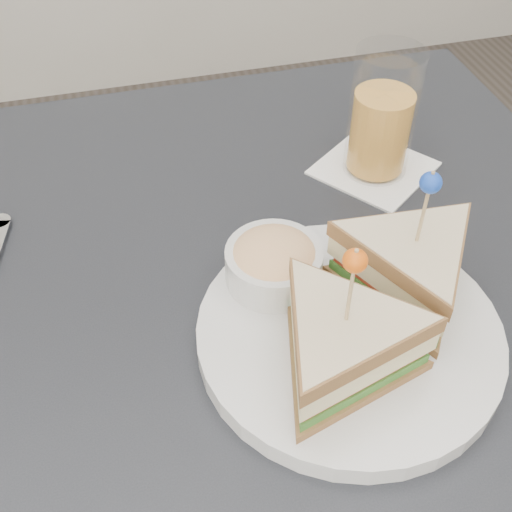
% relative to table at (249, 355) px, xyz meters
% --- Properties ---
extents(table, '(0.80, 0.80, 0.75)m').
position_rel_table_xyz_m(table, '(0.00, 0.00, 0.00)').
color(table, black).
rests_on(table, ground).
extents(plate_meal, '(0.32, 0.31, 0.15)m').
position_rel_table_xyz_m(plate_meal, '(0.08, -0.06, 0.12)').
color(plate_meal, silver).
rests_on(plate_meal, table).
extents(drink_set, '(0.16, 0.16, 0.14)m').
position_rel_table_xyz_m(drink_set, '(0.19, 0.16, 0.14)').
color(drink_set, white).
rests_on(drink_set, table).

